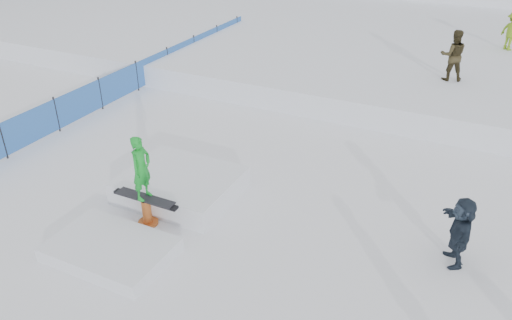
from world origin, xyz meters
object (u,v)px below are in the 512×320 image
at_px(walker_olive, 453,55).
at_px(jib_rail_feature, 163,199).
at_px(spectator_dark, 460,231).
at_px(walker_ygreen, 512,31).
at_px(safety_fence, 137,76).

relative_size(walker_olive, jib_rail_feature, 0.38).
bearing_deg(walker_olive, spectator_dark, 81.94).
relative_size(walker_olive, walker_ygreen, 1.13).
height_order(safety_fence, spectator_dark, spectator_dark).
xyz_separation_m(safety_fence, walker_olive, (10.09, 3.75, 1.09)).
relative_size(safety_fence, spectator_dark, 10.87).
xyz_separation_m(walker_olive, spectator_dark, (1.35, -8.57, -0.90)).
bearing_deg(jib_rail_feature, walker_ygreen, 65.73).
distance_m(walker_olive, jib_rail_feature, 10.84).
xyz_separation_m(walker_ygreen, spectator_dark, (-0.28, -13.25, -0.80)).
relative_size(safety_fence, walker_ygreen, 10.81).
distance_m(walker_ygreen, spectator_dark, 13.27).
height_order(walker_olive, walker_ygreen, walker_olive).
relative_size(spectator_dark, jib_rail_feature, 0.33).
height_order(safety_fence, jib_rail_feature, jib_rail_feature).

